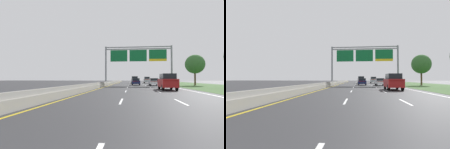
# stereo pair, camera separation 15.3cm
# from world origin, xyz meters

# --- Properties ---
(ground_plane) EXTENTS (220.00, 220.00, 0.00)m
(ground_plane) POSITION_xyz_m (0.00, 35.00, 0.00)
(ground_plane) COLOR #333335
(lane_striping) EXTENTS (11.96, 106.00, 0.01)m
(lane_striping) POSITION_xyz_m (0.00, 34.54, 0.00)
(lane_striping) COLOR white
(lane_striping) RESTS_ON ground
(grass_verge_right) EXTENTS (14.00, 110.00, 0.02)m
(grass_verge_right) POSITION_xyz_m (13.95, 35.00, 0.01)
(grass_verge_right) COLOR #3D602D
(grass_verge_right) RESTS_ON ground
(median_barrier_concrete) EXTENTS (0.60, 110.00, 0.85)m
(median_barrier_concrete) POSITION_xyz_m (-6.60, 35.00, 0.35)
(median_barrier_concrete) COLOR #99968E
(median_barrier_concrete) RESTS_ON ground
(overhead_sign_gantry) EXTENTS (15.06, 0.42, 8.87)m
(overhead_sign_gantry) POSITION_xyz_m (0.30, 39.20, 6.30)
(overhead_sign_gantry) COLOR gray
(overhead_sign_gantry) RESTS_ON ground
(pickup_truck_grey) EXTENTS (2.15, 5.45, 2.20)m
(pickup_truck_grey) POSITION_xyz_m (-0.21, 52.38, 1.07)
(pickup_truck_grey) COLOR slate
(pickup_truck_grey) RESTS_ON ground
(car_red_right_lane_suv) EXTENTS (1.95, 4.72, 2.11)m
(car_red_right_lane_suv) POSITION_xyz_m (3.49, 22.93, 1.10)
(car_red_right_lane_suv) COLOR maroon
(car_red_right_lane_suv) RESTS_ON ground
(car_silver_right_lane_suv) EXTENTS (1.97, 4.73, 2.11)m
(car_silver_right_lane_suv) POSITION_xyz_m (3.86, 58.73, 1.10)
(car_silver_right_lane_suv) COLOR #B2B5BA
(car_silver_right_lane_suv) RESTS_ON ground
(car_white_right_lane_sedan) EXTENTS (1.82, 4.40, 1.57)m
(car_white_right_lane_sedan) POSITION_xyz_m (3.54, 37.79, 0.82)
(car_white_right_lane_sedan) COLOR silver
(car_white_right_lane_sedan) RESTS_ON ground
(car_navy_centre_lane_sedan) EXTENTS (1.90, 4.43, 1.57)m
(car_navy_centre_lane_sedan) POSITION_xyz_m (-0.16, 40.09, 0.82)
(car_navy_centre_lane_sedan) COLOR #161E47
(car_navy_centre_lane_sedan) RESTS_ON ground
(roadside_tree_far) EXTENTS (4.18, 4.18, 6.78)m
(roadside_tree_far) POSITION_xyz_m (12.75, 39.84, 4.68)
(roadside_tree_far) COLOR #4C3823
(roadside_tree_far) RESTS_ON ground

